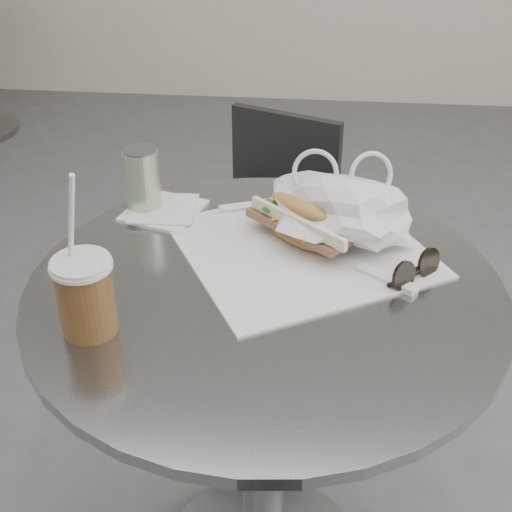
# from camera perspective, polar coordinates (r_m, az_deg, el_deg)

# --- Properties ---
(cafe_table) EXTENTS (0.76, 0.76, 0.74)m
(cafe_table) POSITION_cam_1_polar(r_m,az_deg,el_deg) (1.30, 0.65, -12.29)
(cafe_table) COLOR slate
(cafe_table) RESTS_ON ground
(chair_far) EXTENTS (0.40, 0.42, 0.72)m
(chair_far) POSITION_cam_1_polar(r_m,az_deg,el_deg) (1.90, 0.43, -1.27)
(chair_far) COLOR #2A2A2C
(chair_far) RESTS_ON ground
(sandwich_paper) EXTENTS (0.51, 0.50, 0.00)m
(sandwich_paper) POSITION_cam_1_polar(r_m,az_deg,el_deg) (1.22, 3.65, 0.68)
(sandwich_paper) COLOR white
(sandwich_paper) RESTS_ON cafe_table
(banh_mi) EXTENTS (0.24, 0.23, 0.08)m
(banh_mi) POSITION_cam_1_polar(r_m,az_deg,el_deg) (1.21, 3.37, 2.68)
(banh_mi) COLOR #BD8B47
(banh_mi) RESTS_ON sandwich_paper
(iced_coffee) EXTENTS (0.09, 0.09, 0.25)m
(iced_coffee) POSITION_cam_1_polar(r_m,az_deg,el_deg) (1.03, -13.49, -3.01)
(iced_coffee) COLOR brown
(iced_coffee) RESTS_ON cafe_table
(sunglasses) EXTENTS (0.09, 0.09, 0.05)m
(sunglasses) POSITION_cam_1_polar(r_m,az_deg,el_deg) (1.16, 12.60, -1.16)
(sunglasses) COLOR black
(sunglasses) RESTS_ON cafe_table
(plastic_bag) EXTENTS (0.24, 0.20, 0.11)m
(plastic_bag) POSITION_cam_1_polar(r_m,az_deg,el_deg) (1.22, 6.80, 3.56)
(plastic_bag) COLOR silver
(plastic_bag) RESTS_ON cafe_table
(napkin_stack) EXTENTS (0.16, 0.16, 0.01)m
(napkin_stack) POSITION_cam_1_polar(r_m,az_deg,el_deg) (1.33, -7.40, 3.66)
(napkin_stack) COLOR white
(napkin_stack) RESTS_ON cafe_table
(drink_can) EXTENTS (0.06, 0.06, 0.12)m
(drink_can) POSITION_cam_1_polar(r_m,az_deg,el_deg) (1.32, -9.07, 6.02)
(drink_can) COLOR #639758
(drink_can) RESTS_ON cafe_table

